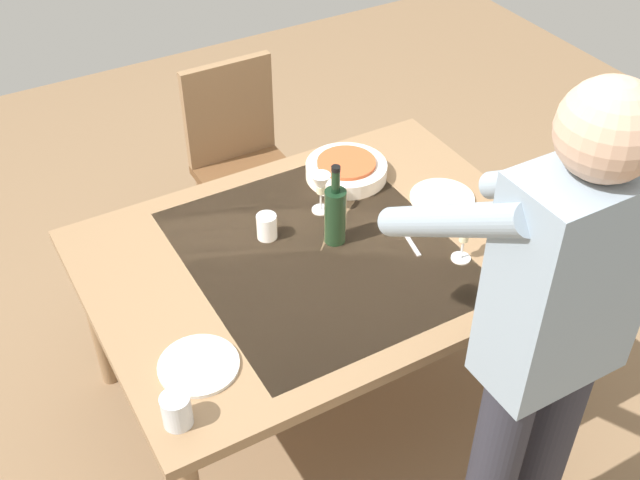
{
  "coord_description": "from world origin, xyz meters",
  "views": [
    {
      "loc": [
        0.97,
        1.72,
        2.41
      ],
      "look_at": [
        0.0,
        0.0,
        0.78
      ],
      "focal_mm": 44.34,
      "sensor_mm": 36.0,
      "label": 1
    }
  ],
  "objects_px": {
    "wine_glass_right": "(321,186)",
    "water_cup_near_right": "(267,226)",
    "person_server": "(546,338)",
    "wine_glass_left": "(464,234)",
    "dining_table": "(320,267)",
    "dinner_plate_near": "(199,365)",
    "wine_bottle": "(335,214)",
    "serving_bowl_pasta": "(346,169)",
    "dinner_plate_far": "(442,198)",
    "chair_near": "(241,155)",
    "water_cup_near_left": "(177,410)"
  },
  "relations": [
    {
      "from": "wine_glass_right",
      "to": "water_cup_near_right",
      "type": "relative_size",
      "value": 1.71
    },
    {
      "from": "person_server",
      "to": "wine_glass_left",
      "type": "height_order",
      "value": "person_server"
    },
    {
      "from": "dining_table",
      "to": "dinner_plate_near",
      "type": "bearing_deg",
      "value": 26.12
    },
    {
      "from": "wine_bottle",
      "to": "serving_bowl_pasta",
      "type": "height_order",
      "value": "wine_bottle"
    },
    {
      "from": "person_server",
      "to": "wine_glass_right",
      "type": "distance_m",
      "value": 1.01
    },
    {
      "from": "dinner_plate_far",
      "to": "chair_near",
      "type": "bearing_deg",
      "value": -66.78
    },
    {
      "from": "person_server",
      "to": "dinner_plate_far",
      "type": "distance_m",
      "value": 0.94
    },
    {
      "from": "wine_bottle",
      "to": "dinner_plate_near",
      "type": "xyz_separation_m",
      "value": [
        0.61,
        0.29,
        -0.1
      ]
    },
    {
      "from": "person_server",
      "to": "wine_glass_left",
      "type": "bearing_deg",
      "value": -108.95
    },
    {
      "from": "chair_near",
      "to": "water_cup_near_right",
      "type": "xyz_separation_m",
      "value": [
        0.25,
        0.77,
        0.24
      ]
    },
    {
      "from": "wine_glass_right",
      "to": "dining_table",
      "type": "bearing_deg",
      "value": 59.66
    },
    {
      "from": "dinner_plate_far",
      "to": "dinner_plate_near",
      "type": "bearing_deg",
      "value": 15.84
    },
    {
      "from": "person_server",
      "to": "water_cup_near_right",
      "type": "bearing_deg",
      "value": -72.4
    },
    {
      "from": "water_cup_near_right",
      "to": "dinner_plate_far",
      "type": "xyz_separation_m",
      "value": [
        -0.64,
        0.12,
        -0.04
      ]
    },
    {
      "from": "serving_bowl_pasta",
      "to": "dinner_plate_far",
      "type": "xyz_separation_m",
      "value": [
        -0.22,
        0.29,
        -0.03
      ]
    },
    {
      "from": "water_cup_near_right",
      "to": "dinner_plate_near",
      "type": "relative_size",
      "value": 0.38
    },
    {
      "from": "person_server",
      "to": "water_cup_near_left",
      "type": "bearing_deg",
      "value": -24.89
    },
    {
      "from": "dining_table",
      "to": "water_cup_near_right",
      "type": "relative_size",
      "value": 16.98
    },
    {
      "from": "wine_bottle",
      "to": "dinner_plate_near",
      "type": "relative_size",
      "value": 1.29
    },
    {
      "from": "water_cup_near_right",
      "to": "wine_glass_right",
      "type": "bearing_deg",
      "value": -170.67
    },
    {
      "from": "dining_table",
      "to": "chair_near",
      "type": "bearing_deg",
      "value": -98.41
    },
    {
      "from": "chair_near",
      "to": "dinner_plate_far",
      "type": "xyz_separation_m",
      "value": [
        -0.38,
        0.89,
        0.2
      ]
    },
    {
      "from": "wine_glass_right",
      "to": "serving_bowl_pasta",
      "type": "distance_m",
      "value": 0.24
    },
    {
      "from": "serving_bowl_pasta",
      "to": "dinner_plate_near",
      "type": "bearing_deg",
      "value": 35.23
    },
    {
      "from": "dining_table",
      "to": "chair_near",
      "type": "distance_m",
      "value": 0.95
    },
    {
      "from": "wine_bottle",
      "to": "wine_glass_left",
      "type": "distance_m",
      "value": 0.42
    },
    {
      "from": "person_server",
      "to": "wine_glass_right",
      "type": "height_order",
      "value": "person_server"
    },
    {
      "from": "wine_bottle",
      "to": "water_cup_near_right",
      "type": "relative_size",
      "value": 3.36
    },
    {
      "from": "water_cup_near_right",
      "to": "dinner_plate_far",
      "type": "bearing_deg",
      "value": 169.44
    },
    {
      "from": "wine_bottle",
      "to": "wine_glass_left",
      "type": "height_order",
      "value": "wine_bottle"
    },
    {
      "from": "chair_near",
      "to": "wine_glass_right",
      "type": "xyz_separation_m",
      "value": [
        0.02,
        0.74,
        0.3
      ]
    },
    {
      "from": "person_server",
      "to": "wine_bottle",
      "type": "distance_m",
      "value": 0.86
    },
    {
      "from": "wine_bottle",
      "to": "water_cup_near_left",
      "type": "distance_m",
      "value": 0.86
    },
    {
      "from": "person_server",
      "to": "water_cup_near_right",
      "type": "height_order",
      "value": "person_server"
    },
    {
      "from": "wine_bottle",
      "to": "serving_bowl_pasta",
      "type": "bearing_deg",
      "value": -126.91
    },
    {
      "from": "chair_near",
      "to": "person_server",
      "type": "distance_m",
      "value": 1.79
    },
    {
      "from": "person_server",
      "to": "water_cup_near_right",
      "type": "xyz_separation_m",
      "value": [
        0.31,
        -0.96,
        -0.19
      ]
    },
    {
      "from": "person_server",
      "to": "serving_bowl_pasta",
      "type": "height_order",
      "value": "person_server"
    },
    {
      "from": "chair_near",
      "to": "wine_glass_left",
      "type": "bearing_deg",
      "value": 101.57
    },
    {
      "from": "person_server",
      "to": "serving_bowl_pasta",
      "type": "relative_size",
      "value": 5.63
    },
    {
      "from": "dining_table",
      "to": "wine_glass_right",
      "type": "bearing_deg",
      "value": -120.34
    },
    {
      "from": "dinner_plate_near",
      "to": "dining_table",
      "type": "bearing_deg",
      "value": -153.88
    },
    {
      "from": "wine_glass_left",
      "to": "water_cup_near_left",
      "type": "bearing_deg",
      "value": 8.67
    },
    {
      "from": "water_cup_near_right",
      "to": "water_cup_near_left",
      "type": "bearing_deg",
      "value": 46.32
    },
    {
      "from": "water_cup_near_right",
      "to": "dinner_plate_far",
      "type": "relative_size",
      "value": 0.38
    },
    {
      "from": "dining_table",
      "to": "person_server",
      "type": "height_order",
      "value": "person_server"
    },
    {
      "from": "wine_bottle",
      "to": "serving_bowl_pasta",
      "type": "relative_size",
      "value": 0.99
    },
    {
      "from": "water_cup_near_right",
      "to": "serving_bowl_pasta",
      "type": "height_order",
      "value": "water_cup_near_right"
    },
    {
      "from": "dining_table",
      "to": "serving_bowl_pasta",
      "type": "xyz_separation_m",
      "value": [
        -0.3,
        -0.33,
        0.1
      ]
    },
    {
      "from": "dining_table",
      "to": "person_server",
      "type": "relative_size",
      "value": 0.89
    }
  ]
}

